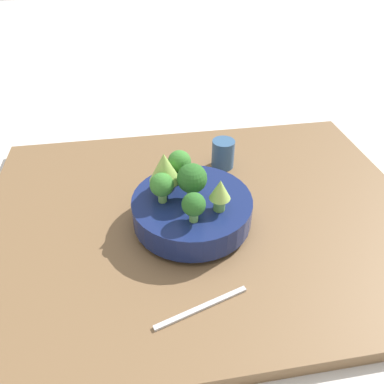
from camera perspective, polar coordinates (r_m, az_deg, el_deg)
The scene contains 11 objects.
ground_plane at distance 0.96m, azimuth 1.64°, elevation -4.68°, with size 6.00×6.00×0.00m, color silver.
table at distance 0.95m, azimuth 1.66°, elevation -3.91°, with size 1.08×0.83×0.03m.
bowl at distance 0.88m, azimuth -0.00°, elevation -2.70°, with size 0.28×0.28×0.08m.
broccoli_floret_front at distance 0.77m, azimuth 0.26°, elevation -2.02°, with size 0.05×0.05×0.07m.
broccoli_floret_back at distance 0.88m, azimuth -1.93°, elevation 4.37°, with size 0.06×0.06×0.08m.
broccoli_floret_center at distance 0.82m, azimuth -0.00°, elevation 1.97°, with size 0.07×0.07×0.09m.
romanesco_piece_far at distance 0.84m, azimuth -4.25°, elevation 3.70°, with size 0.07×0.07×0.11m.
broccoli_floret_left at distance 0.83m, azimuth -4.64°, elevation 1.01°, with size 0.05×0.05×0.07m.
romanesco_piece_near at distance 0.80m, azimuth 4.30°, elevation 0.00°, with size 0.05×0.05×0.08m.
cup at distance 1.08m, azimuth 4.74°, elevation 5.83°, with size 0.06×0.06×0.08m.
fork at distance 0.74m, azimuth 1.48°, elevation -17.19°, with size 0.19×0.07×0.01m.
Camera 1 is at (-0.14, -0.69, 0.65)m, focal length 35.00 mm.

